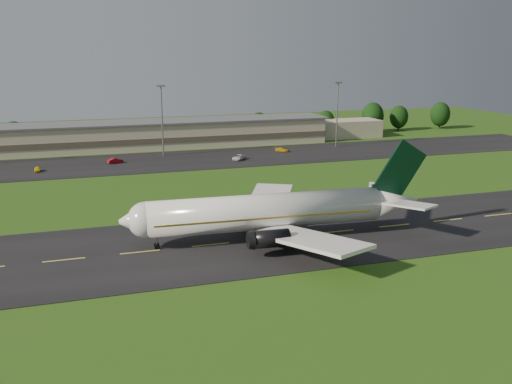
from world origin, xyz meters
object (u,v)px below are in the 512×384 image
object	(u,v)px
service_vehicle_a	(37,169)
service_vehicle_c	(239,157)
terminal	(160,135)
light_mast_centre	(162,112)
light_mast_east	(337,106)
airliner	(271,212)
service_vehicle_b	(115,161)
service_vehicle_d	(282,150)

from	to	relation	value
service_vehicle_a	service_vehicle_c	bearing A→B (deg)	-3.75
service_vehicle_c	terminal	bearing A→B (deg)	158.24
light_mast_centre	service_vehicle_a	distance (m)	37.88
terminal	light_mast_east	world-z (taller)	light_mast_east
airliner	service_vehicle_a	world-z (taller)	airliner
terminal	service_vehicle_a	world-z (taller)	terminal
light_mast_east	service_vehicle_b	world-z (taller)	light_mast_east
light_mast_east	service_vehicle_b	bearing A→B (deg)	-174.12
light_mast_centre	light_mast_east	distance (m)	55.00
service_vehicle_d	service_vehicle_b	bearing A→B (deg)	129.67
service_vehicle_c	service_vehicle_a	bearing A→B (deg)	-143.69
service_vehicle_a	service_vehicle_b	world-z (taller)	service_vehicle_b
airliner	service_vehicle_d	distance (m)	81.76
light_mast_east	service_vehicle_d	distance (m)	23.56
terminal	light_mast_east	bearing A→B (deg)	-16.80
light_mast_east	service_vehicle_c	world-z (taller)	light_mast_east
service_vehicle_c	service_vehicle_d	size ratio (longest dim) A/B	1.22
airliner	terminal	xyz separation A→B (m)	(-3.63, 96.23, -0.67)
airliner	service_vehicle_b	distance (m)	75.51
service_vehicle_c	airliner	bearing A→B (deg)	-65.05
light_mast_centre	airliner	bearing A→B (deg)	-86.40
service_vehicle_b	service_vehicle_d	world-z (taller)	service_vehicle_b
airliner	light_mast_centre	size ratio (longest dim) A/B	2.52
service_vehicle_b	service_vehicle_c	distance (m)	33.66
service_vehicle_a	service_vehicle_d	size ratio (longest dim) A/B	0.84
service_vehicle_b	light_mast_centre	bearing A→B (deg)	-80.73
light_mast_centre	service_vehicle_d	bearing A→B (deg)	-6.73
service_vehicle_d	light_mast_east	bearing A→B (deg)	-41.95
service_vehicle_d	service_vehicle_a	bearing A→B (deg)	132.91
service_vehicle_c	service_vehicle_d	world-z (taller)	service_vehicle_c
service_vehicle_a	service_vehicle_c	distance (m)	52.83
light_mast_centre	light_mast_east	bearing A→B (deg)	0.00
airliner	service_vehicle_a	size ratio (longest dim) A/B	14.67
light_mast_east	service_vehicle_b	distance (m)	70.53
light_mast_centre	service_vehicle_b	world-z (taller)	light_mast_centre
terminal	service_vehicle_b	bearing A→B (deg)	-123.71
airliner	terminal	size ratio (longest dim) A/B	0.35
terminal	service_vehicle_b	distance (m)	28.20
terminal	service_vehicle_d	size ratio (longest dim) A/B	34.75
airliner	light_mast_east	xyz separation A→B (m)	(49.97, 80.05, 8.08)
airliner	service_vehicle_c	bearing A→B (deg)	81.41
service_vehicle_c	service_vehicle_b	bearing A→B (deg)	-152.66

